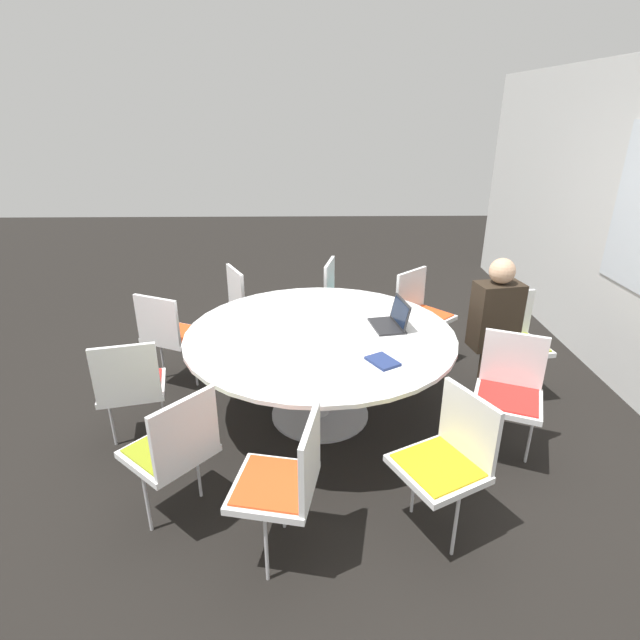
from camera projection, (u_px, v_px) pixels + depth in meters
name	position (u px, v px, depth m)	size (l,w,h in m)	color
ground_plane	(320.00, 414.00, 4.03)	(16.00, 16.00, 0.00)	black
conference_table	(320.00, 345.00, 3.79)	(2.03, 2.03, 0.73)	#B7B7BC
chair_0	(514.00, 335.00, 4.18)	(0.49, 0.51, 0.88)	white
chair_1	(420.00, 308.00, 4.73)	(0.61, 0.61, 0.88)	white
chair_2	(341.00, 295.00, 5.07)	(0.52, 0.51, 0.88)	white
chair_3	(249.00, 301.00, 4.91)	(0.58, 0.57, 0.88)	white
chair_4	(169.00, 331.00, 4.26)	(0.56, 0.57, 0.88)	white
chair_5	(131.00, 383.00, 3.45)	(0.51, 0.53, 0.88)	white
chair_6	(174.00, 445.00, 2.81)	(0.61, 0.61, 0.88)	white
chair_7	(286.00, 477.00, 2.57)	(0.51, 0.50, 0.88)	white
chair_8	(448.00, 454.00, 2.74)	(0.58, 0.57, 0.88)	white
chair_9	(510.00, 387.00, 3.41)	(0.56, 0.57, 0.88)	white
person_0	(496.00, 320.00, 3.99)	(0.30, 0.39, 1.23)	#2D2319
laptop	(392.00, 320.00, 3.82)	(0.36, 0.29, 0.21)	#232326
spiral_notebook	(383.00, 361.00, 3.30)	(0.26, 0.24, 0.02)	navy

